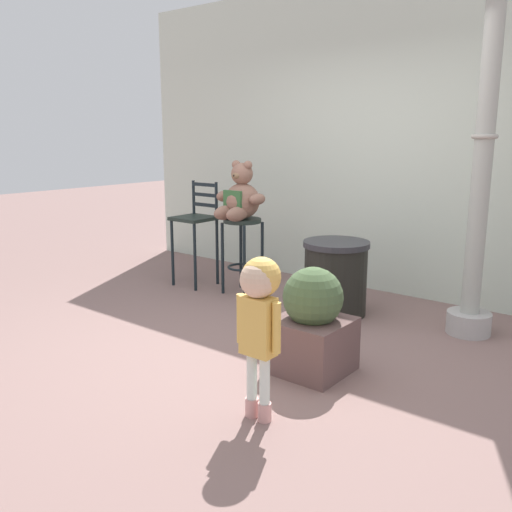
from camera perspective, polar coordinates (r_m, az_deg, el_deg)
The scene contains 9 objects.
ground_plane at distance 4.31m, azimuth -1.29°, elevation -9.35°, with size 24.00×24.00×0.00m, color #82645F.
building_wall at distance 5.90m, azimuth 13.09°, elevation 11.68°, with size 6.32×0.30×3.10m, color silver.
bar_stool_with_teddy at distance 5.60m, azimuth -1.41°, elevation 1.61°, with size 0.38×0.38×0.77m.
teddy_bear at distance 5.52m, azimuth -1.62°, elevation 5.97°, with size 0.55×0.49×0.57m.
child_walking at distance 3.07m, azimuth 0.34°, elevation -4.90°, with size 0.30×0.24×0.95m.
trash_bin at distance 5.04m, azimuth 8.14°, elevation -2.19°, with size 0.59×0.59×0.67m.
lamppost at distance 4.68m, azimuth 21.89°, elevation 5.06°, with size 0.35×0.35×2.72m.
bar_chair_empty at distance 5.95m, azimuth -6.17°, elevation 3.21°, with size 0.40×0.40×1.10m.
planter_with_shrub at distance 3.81m, azimuth 5.80°, elevation -6.97°, with size 0.48×0.48×0.73m.
Camera 1 is at (2.58, -3.06, 1.60)m, focal length 39.02 mm.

